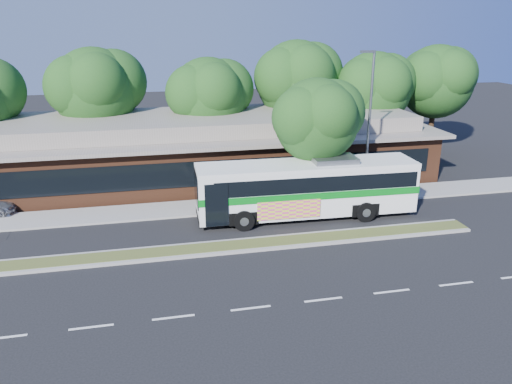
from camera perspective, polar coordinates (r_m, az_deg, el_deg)
ground at (r=24.38m, az=-3.01°, el=-7.01°), size 120.00×120.00×0.00m
median_strip at (r=24.88m, az=-3.24°, el=-6.26°), size 26.00×1.10×0.15m
sidewalk at (r=30.18m, az=-5.01°, el=-1.68°), size 44.00×2.60×0.12m
plaza_building at (r=35.84m, az=-6.49°, el=5.07°), size 33.20×11.20×4.45m
lamp_post at (r=31.08m, az=12.75°, el=7.82°), size 0.93×0.18×9.07m
tree_bg_b at (r=38.19m, az=-17.28°, el=11.35°), size 6.69×6.00×9.00m
tree_bg_c at (r=37.44m, az=-4.87°, el=11.12°), size 6.24×5.60×8.26m
tree_bg_d at (r=39.84m, az=5.24°, el=12.78°), size 6.91×6.20×9.37m
tree_bg_e at (r=41.18m, az=13.76°, el=11.58°), size 6.47×5.80×8.50m
tree_bg_f at (r=44.93m, az=20.31°, el=11.95°), size 6.69×6.00×8.92m
transit_bus at (r=28.22m, az=5.91°, el=0.85°), size 12.49×3.17×3.48m
sidewalk_tree at (r=29.26m, az=7.51°, el=8.37°), size 5.42×4.86×7.68m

